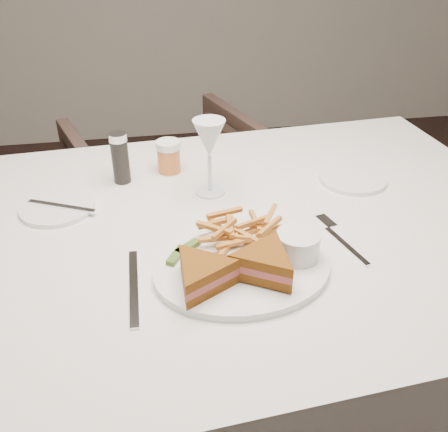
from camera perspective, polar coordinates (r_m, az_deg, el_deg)
name	(u,v)px	position (r m, az deg, el deg)	size (l,w,h in m)	color
table	(221,350)	(1.28, -0.40, -15.10)	(1.39, 0.93, 0.75)	silver
chair_far	(174,195)	(1.96, -5.75, 2.41)	(0.68, 0.63, 0.70)	#46332B
table_setting	(227,224)	(0.97, 0.35, -0.97)	(0.84, 0.59, 0.18)	white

